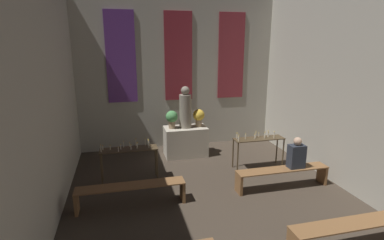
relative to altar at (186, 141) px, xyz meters
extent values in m
cube|color=#B2AD9E|center=(0.00, 1.01, 1.93)|extent=(6.32, 0.12, 4.72)
cube|color=#60337F|center=(-1.70, 0.93, 2.40)|extent=(0.85, 0.03, 2.64)
cube|color=maroon|center=(0.00, 0.93, 2.40)|extent=(0.85, 0.03, 2.64)
cube|color=maroon|center=(1.70, 0.93, 2.40)|extent=(0.85, 0.03, 2.64)
cube|color=#B2AD9E|center=(-3.10, -3.69, 1.93)|extent=(0.12, 9.52, 4.72)
cube|color=#BCB29E|center=(0.00, 0.00, 0.00)|extent=(1.23, 0.69, 0.86)
cylinder|color=gray|center=(0.00, 0.00, 0.91)|extent=(0.35, 0.35, 0.96)
sphere|color=gray|center=(0.00, 0.00, 1.51)|extent=(0.24, 0.24, 0.24)
cylinder|color=#937A5B|center=(-0.40, 0.00, 0.54)|extent=(0.19, 0.19, 0.23)
sphere|color=#4C9351|center=(-0.40, 0.00, 0.77)|extent=(0.34, 0.34, 0.34)
cylinder|color=#937A5B|center=(0.40, 0.00, 0.54)|extent=(0.19, 0.19, 0.23)
sphere|color=gold|center=(0.40, 0.00, 0.77)|extent=(0.34, 0.34, 0.34)
cube|color=#473823|center=(-1.67, -1.34, 0.38)|extent=(1.34, 0.39, 0.02)
cylinder|color=#473823|center=(-2.31, -1.51, -0.03)|extent=(0.04, 0.04, 0.80)
cylinder|color=#473823|center=(-1.03, -1.51, -0.03)|extent=(0.04, 0.04, 0.80)
cylinder|color=#473823|center=(-2.31, -1.18, -0.03)|extent=(0.04, 0.04, 0.80)
cylinder|color=#473823|center=(-1.03, -1.18, -0.03)|extent=(0.04, 0.04, 0.80)
cylinder|color=silver|center=(-1.46, -1.29, 0.44)|extent=(0.02, 0.02, 0.11)
sphere|color=#F9CC4C|center=(-1.46, -1.29, 0.51)|extent=(0.02, 0.02, 0.02)
cylinder|color=silver|center=(-1.49, -1.19, 0.47)|extent=(0.02, 0.02, 0.17)
sphere|color=#F9CC4C|center=(-1.49, -1.19, 0.57)|extent=(0.02, 0.02, 0.02)
cylinder|color=silver|center=(-1.91, -1.49, 0.44)|extent=(0.02, 0.02, 0.10)
sphere|color=#F9CC4C|center=(-1.91, -1.49, 0.50)|extent=(0.02, 0.02, 0.02)
cylinder|color=silver|center=(-1.78, -1.21, 0.46)|extent=(0.02, 0.02, 0.14)
sphere|color=#F9CC4C|center=(-1.78, -1.21, 0.54)|extent=(0.02, 0.02, 0.02)
cylinder|color=silver|center=(-2.26, -1.28, 0.43)|extent=(0.02, 0.02, 0.09)
sphere|color=#F9CC4C|center=(-2.26, -1.28, 0.49)|extent=(0.02, 0.02, 0.02)
cylinder|color=silver|center=(-1.27, -1.18, 0.47)|extent=(0.02, 0.02, 0.16)
sphere|color=#F9CC4C|center=(-1.27, -1.18, 0.56)|extent=(0.02, 0.02, 0.02)
cylinder|color=silver|center=(-1.48, -1.37, 0.45)|extent=(0.02, 0.02, 0.12)
sphere|color=#F9CC4C|center=(-1.48, -1.37, 0.52)|extent=(0.02, 0.02, 0.02)
cylinder|color=silver|center=(-1.20, -1.24, 0.46)|extent=(0.02, 0.02, 0.14)
sphere|color=#F9CC4C|center=(-1.20, -1.24, 0.54)|extent=(0.02, 0.02, 0.02)
cylinder|color=silver|center=(-1.20, -1.40, 0.48)|extent=(0.02, 0.02, 0.18)
sphere|color=#F9CC4C|center=(-1.20, -1.40, 0.58)|extent=(0.02, 0.02, 0.02)
cylinder|color=silver|center=(-1.62, -1.41, 0.44)|extent=(0.02, 0.02, 0.10)
sphere|color=#F9CC4C|center=(-1.62, -1.41, 0.50)|extent=(0.02, 0.02, 0.02)
cylinder|color=silver|center=(-2.29, -1.42, 0.47)|extent=(0.02, 0.02, 0.16)
sphere|color=#F9CC4C|center=(-2.29, -1.42, 0.56)|extent=(0.02, 0.02, 0.02)
cylinder|color=silver|center=(-2.09, -1.31, 0.43)|extent=(0.02, 0.02, 0.09)
sphere|color=#F9CC4C|center=(-2.09, -1.31, 0.49)|extent=(0.02, 0.02, 0.02)
cylinder|color=silver|center=(-1.64, -1.19, 0.43)|extent=(0.02, 0.02, 0.09)
sphere|color=#F9CC4C|center=(-1.64, -1.19, 0.49)|extent=(0.02, 0.02, 0.02)
cylinder|color=silver|center=(-1.85, -1.33, 0.44)|extent=(0.02, 0.02, 0.10)
sphere|color=#F9CC4C|center=(-1.85, -1.33, 0.50)|extent=(0.02, 0.02, 0.02)
cube|color=#473823|center=(1.67, -1.34, 0.38)|extent=(1.34, 0.39, 0.02)
cylinder|color=#473823|center=(1.03, -1.51, -0.03)|extent=(0.04, 0.04, 0.80)
cylinder|color=#473823|center=(2.31, -1.51, -0.03)|extent=(0.04, 0.04, 0.80)
cylinder|color=#473823|center=(1.03, -1.18, -0.03)|extent=(0.04, 0.04, 0.80)
cylinder|color=#473823|center=(2.31, -1.18, -0.03)|extent=(0.04, 0.04, 0.80)
cylinder|color=silver|center=(1.30, -1.33, 0.45)|extent=(0.02, 0.02, 0.13)
sphere|color=#F9CC4C|center=(1.30, -1.33, 0.53)|extent=(0.02, 0.02, 0.02)
cylinder|color=silver|center=(1.85, -1.31, 0.45)|extent=(0.02, 0.02, 0.12)
sphere|color=#F9CC4C|center=(1.85, -1.31, 0.52)|extent=(0.02, 0.02, 0.02)
cylinder|color=silver|center=(1.53, -1.38, 0.44)|extent=(0.02, 0.02, 0.11)
sphere|color=#F9CC4C|center=(1.53, -1.38, 0.51)|extent=(0.02, 0.02, 0.02)
cylinder|color=silver|center=(1.62, -1.25, 0.46)|extent=(0.02, 0.02, 0.15)
sphere|color=#F9CC4C|center=(1.62, -1.25, 0.55)|extent=(0.02, 0.02, 0.02)
cylinder|color=silver|center=(1.95, -1.29, 0.47)|extent=(0.02, 0.02, 0.16)
sphere|color=#F9CC4C|center=(1.95, -1.29, 0.56)|extent=(0.02, 0.02, 0.02)
cylinder|color=silver|center=(1.71, -1.24, 0.44)|extent=(0.02, 0.02, 0.10)
sphere|color=#F9CC4C|center=(1.71, -1.24, 0.50)|extent=(0.02, 0.02, 0.02)
cylinder|color=silver|center=(1.13, -1.19, 0.45)|extent=(0.02, 0.02, 0.12)
sphere|color=#F9CC4C|center=(1.13, -1.19, 0.52)|extent=(0.02, 0.02, 0.02)
cylinder|color=silver|center=(1.06, -1.46, 0.47)|extent=(0.02, 0.02, 0.16)
sphere|color=#F9CC4C|center=(1.06, -1.46, 0.56)|extent=(0.02, 0.02, 0.02)
cylinder|color=silver|center=(2.05, -1.44, 0.47)|extent=(0.02, 0.02, 0.17)
sphere|color=#F9CC4C|center=(2.05, -1.44, 0.57)|extent=(0.02, 0.02, 0.02)
cylinder|color=silver|center=(1.07, -1.39, 0.44)|extent=(0.02, 0.02, 0.10)
sphere|color=#F9CC4C|center=(1.07, -1.39, 0.50)|extent=(0.02, 0.02, 0.02)
cylinder|color=silver|center=(1.97, -1.29, 0.45)|extent=(0.02, 0.02, 0.12)
sphere|color=#F9CC4C|center=(1.97, -1.29, 0.52)|extent=(0.02, 0.02, 0.02)
cylinder|color=silver|center=(1.61, -1.28, 0.45)|extent=(0.02, 0.02, 0.12)
sphere|color=#F9CC4C|center=(1.61, -1.28, 0.52)|extent=(0.02, 0.02, 0.02)
cylinder|color=silver|center=(1.82, -1.38, 0.47)|extent=(0.02, 0.02, 0.16)
sphere|color=#F9CC4C|center=(1.82, -1.38, 0.56)|extent=(0.02, 0.02, 0.02)
cylinder|color=silver|center=(1.09, -1.23, 0.46)|extent=(0.02, 0.02, 0.14)
sphere|color=#F9CC4C|center=(1.09, -1.23, 0.54)|extent=(0.02, 0.02, 0.02)
cube|color=brown|center=(1.69, -4.71, 0.03)|extent=(2.17, 0.36, 0.03)
cube|color=brown|center=(-1.69, -2.55, 0.03)|extent=(2.17, 0.36, 0.03)
cube|color=brown|center=(-2.75, -2.55, -0.21)|extent=(0.06, 0.32, 0.44)
cube|color=brown|center=(-0.64, -2.55, -0.21)|extent=(0.06, 0.32, 0.44)
cube|color=brown|center=(1.69, -2.55, 0.03)|extent=(2.17, 0.36, 0.03)
cube|color=brown|center=(0.64, -2.55, -0.21)|extent=(0.06, 0.32, 0.44)
cube|color=brown|center=(2.75, -2.55, -0.21)|extent=(0.06, 0.32, 0.44)
cube|color=#282D38|center=(2.01, -2.55, 0.31)|extent=(0.36, 0.24, 0.54)
sphere|color=tan|center=(2.01, -2.55, 0.67)|extent=(0.18, 0.18, 0.18)
camera|label=1|loc=(-1.81, -8.17, 2.80)|focal=28.00mm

